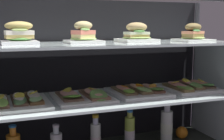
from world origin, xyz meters
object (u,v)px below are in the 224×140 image
(plated_roll_sandwich_near_left_corner, at_px, (19,35))
(plated_roll_sandwich_center, at_px, (137,35))
(juice_bottle_back_right, at_px, (130,132))
(open_sandwich_tray_far_left, at_px, (83,96))
(plated_roll_sandwich_mid_right, at_px, (193,35))
(open_sandwich_tray_mid_left, at_px, (188,86))
(juice_bottle_front_middle, at_px, (167,126))
(open_sandwich_tray_near_left_corner, at_px, (19,101))
(open_sandwich_tray_left_of_center, at_px, (138,91))
(juice_bottle_tucked_behind, at_px, (96,137))
(orange_fruit_beside_bottles, at_px, (182,132))
(plated_roll_sandwich_far_left, at_px, (83,35))

(plated_roll_sandwich_near_left_corner, distance_m, plated_roll_sandwich_center, 0.63)
(juice_bottle_back_right, bearing_deg, open_sandwich_tray_far_left, -166.01)
(plated_roll_sandwich_mid_right, distance_m, open_sandwich_tray_mid_left, 0.31)
(plated_roll_sandwich_center, distance_m, juice_bottle_front_middle, 0.59)
(open_sandwich_tray_far_left, bearing_deg, open_sandwich_tray_mid_left, 0.52)
(plated_roll_sandwich_center, height_order, open_sandwich_tray_mid_left, plated_roll_sandwich_center)
(open_sandwich_tray_near_left_corner, distance_m, open_sandwich_tray_left_of_center, 0.65)
(plated_roll_sandwich_center, height_order, juice_bottle_back_right, plated_roll_sandwich_center)
(juice_bottle_tucked_behind, xyz_separation_m, orange_fruit_beside_bottles, (0.58, 0.01, -0.05))
(juice_bottle_tucked_behind, relative_size, juice_bottle_back_right, 0.98)
(plated_roll_sandwich_near_left_corner, bearing_deg, juice_bottle_tucked_behind, 5.48)
(open_sandwich_tray_left_of_center, height_order, juice_bottle_front_middle, open_sandwich_tray_left_of_center)
(open_sandwich_tray_far_left, bearing_deg, juice_bottle_front_middle, 4.59)
(open_sandwich_tray_near_left_corner, height_order, juice_bottle_front_middle, open_sandwich_tray_near_left_corner)
(plated_roll_sandwich_center, distance_m, open_sandwich_tray_far_left, 0.45)
(open_sandwich_tray_left_of_center, xyz_separation_m, juice_bottle_front_middle, (0.21, 0.04, -0.24))
(plated_roll_sandwich_mid_right, height_order, orange_fruit_beside_bottles, plated_roll_sandwich_mid_right)
(plated_roll_sandwich_near_left_corner, xyz_separation_m, open_sandwich_tray_far_left, (0.31, -0.03, -0.32))
(open_sandwich_tray_left_of_center, distance_m, juice_bottle_back_right, 0.27)
(open_sandwich_tray_near_left_corner, xyz_separation_m, open_sandwich_tray_far_left, (0.33, 0.02, -0.00))
(open_sandwich_tray_near_left_corner, distance_m, open_sandwich_tray_far_left, 0.33)
(open_sandwich_tray_mid_left, bearing_deg, open_sandwich_tray_near_left_corner, -178.70)
(open_sandwich_tray_near_left_corner, height_order, juice_bottle_tucked_behind, open_sandwich_tray_near_left_corner)
(plated_roll_sandwich_center, bearing_deg, juice_bottle_tucked_behind, 172.24)
(plated_roll_sandwich_center, bearing_deg, open_sandwich_tray_left_of_center, -83.18)
(open_sandwich_tray_far_left, distance_m, juice_bottle_front_middle, 0.59)
(plated_roll_sandwich_far_left, bearing_deg, juice_bottle_tucked_behind, 32.27)
(orange_fruit_beside_bottles, bearing_deg, open_sandwich_tray_near_left_corner, -174.82)
(open_sandwich_tray_near_left_corner, xyz_separation_m, orange_fruit_beside_bottles, (0.99, 0.09, -0.31))
(juice_bottle_back_right, bearing_deg, juice_bottle_tucked_behind, -176.53)
(plated_roll_sandwich_far_left, bearing_deg, juice_bottle_back_right, 11.99)
(juice_bottle_front_middle, relative_size, orange_fruit_beside_bottles, 3.33)
(plated_roll_sandwich_near_left_corner, bearing_deg, open_sandwich_tray_far_left, -4.68)
(open_sandwich_tray_mid_left, relative_size, orange_fruit_beside_bottles, 4.40)
(plated_roll_sandwich_far_left, relative_size, plated_roll_sandwich_center, 0.92)
(plated_roll_sandwich_far_left, bearing_deg, open_sandwich_tray_near_left_corner, -174.91)
(juice_bottle_back_right, bearing_deg, plated_roll_sandwich_mid_right, -19.06)
(open_sandwich_tray_near_left_corner, bearing_deg, juice_bottle_back_right, 8.34)
(open_sandwich_tray_left_of_center, relative_size, juice_bottle_tucked_behind, 1.54)
(plated_roll_sandwich_near_left_corner, relative_size, open_sandwich_tray_left_of_center, 0.52)
(plated_roll_sandwich_near_left_corner, bearing_deg, plated_roll_sandwich_far_left, -2.06)
(plated_roll_sandwich_far_left, xyz_separation_m, orange_fruit_beside_bottles, (0.66, 0.06, -0.62))
(open_sandwich_tray_near_left_corner, height_order, open_sandwich_tray_left_of_center, open_sandwich_tray_near_left_corner)
(plated_roll_sandwich_near_left_corner, relative_size, juice_bottle_tucked_behind, 0.79)
(plated_roll_sandwich_center, distance_m, plated_roll_sandwich_mid_right, 0.33)
(open_sandwich_tray_far_left, xyz_separation_m, juice_bottle_tucked_behind, (0.09, 0.06, -0.26))
(plated_roll_sandwich_far_left, distance_m, juice_bottle_back_right, 0.65)
(open_sandwich_tray_near_left_corner, relative_size, orange_fruit_beside_bottles, 4.37)
(plated_roll_sandwich_center, distance_m, orange_fruit_beside_bottles, 0.71)
(open_sandwich_tray_left_of_center, bearing_deg, plated_roll_sandwich_far_left, 178.73)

